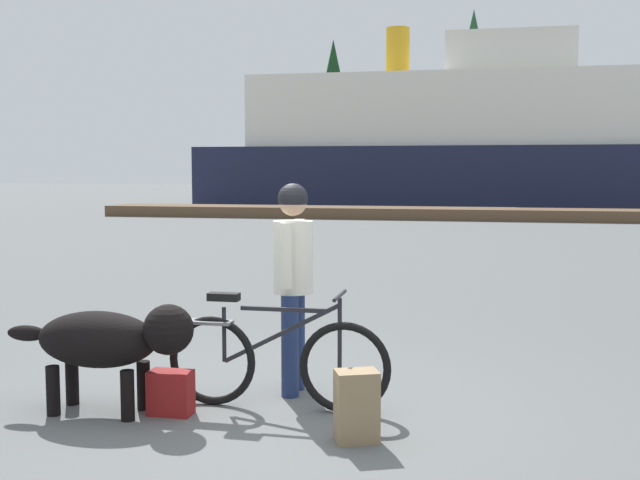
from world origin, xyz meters
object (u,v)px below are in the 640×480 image
object	(u,v)px
person_cyclist	(293,268)
handbag_pannier	(171,393)
bicycle	(275,360)
backpack	(357,406)
ferry_boat	(458,145)
dog	(110,340)

from	to	relation	value
person_cyclist	handbag_pannier	size ratio (longest dim) A/B	5.18
bicycle	person_cyclist	bearing A→B (deg)	86.30
backpack	ferry_boat	xyz separation A→B (m)	(-0.41, 31.95, 2.68)
handbag_pannier	bicycle	bearing A→B (deg)	21.86
bicycle	backpack	size ratio (longest dim) A/B	3.60
ferry_boat	dog	bearing A→B (deg)	-92.67
handbag_pannier	ferry_boat	distance (m)	31.81
ferry_boat	bicycle	bearing A→B (deg)	-90.56
dog	backpack	size ratio (longest dim) A/B	3.10
backpack	ferry_boat	bearing A→B (deg)	90.73
dog	ferry_boat	xyz separation A→B (m)	(1.48, 31.73, 2.36)
bicycle	ferry_boat	distance (m)	31.48
dog	handbag_pannier	size ratio (longest dim) A/B	4.54
backpack	handbag_pannier	xyz separation A→B (m)	(-1.44, 0.28, -0.08)
person_cyclist	backpack	size ratio (longest dim) A/B	3.54
person_cyclist	backpack	xyz separation A→B (m)	(0.69, -1.02, -0.78)
ferry_boat	backpack	bearing A→B (deg)	-89.27
bicycle	ferry_boat	size ratio (longest dim) A/B	0.07
dog	backpack	bearing A→B (deg)	-6.60
person_cyclist	handbag_pannier	world-z (taller)	person_cyclist
backpack	handbag_pannier	size ratio (longest dim) A/B	1.46
ferry_boat	person_cyclist	bearing A→B (deg)	-90.52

